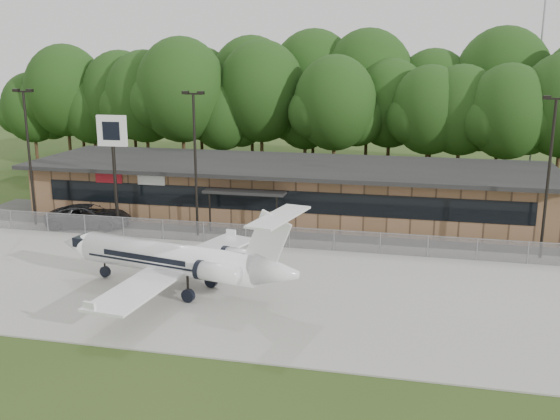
% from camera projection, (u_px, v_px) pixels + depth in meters
% --- Properties ---
extents(ground, '(160.00, 160.00, 0.00)m').
position_uv_depth(ground, '(176.00, 344.00, 27.88)').
color(ground, '#284117').
rests_on(ground, ground).
extents(apron, '(64.00, 18.00, 0.08)m').
position_uv_depth(apron, '(229.00, 282.00, 35.45)').
color(apron, '#9E9B93').
rests_on(apron, ground).
extents(parking_lot, '(50.00, 9.00, 0.06)m').
position_uv_depth(parking_lot, '(275.00, 229.00, 46.33)').
color(parking_lot, '#383835').
rests_on(parking_lot, ground).
extents(terminal, '(41.00, 11.65, 4.30)m').
position_uv_depth(terminal, '(288.00, 189.00, 50.02)').
color(terminal, '#866043').
rests_on(terminal, ground).
extents(fence, '(46.00, 0.04, 1.52)m').
position_uv_depth(fence, '(260.00, 236.00, 41.90)').
color(fence, gray).
rests_on(fence, ground).
extents(treeline, '(72.00, 12.00, 15.00)m').
position_uv_depth(treeline, '(324.00, 105.00, 65.84)').
color(treeline, '#163B12').
rests_on(treeline, ground).
extents(radio_mast, '(0.20, 0.20, 25.00)m').
position_uv_depth(radio_mast, '(540.00, 56.00, 65.59)').
color(radio_mast, gray).
rests_on(radio_mast, ground).
extents(light_pole_left, '(1.55, 0.30, 10.23)m').
position_uv_depth(light_pole_left, '(28.00, 147.00, 45.93)').
color(light_pole_left, black).
rests_on(light_pole_left, ground).
extents(light_pole_mid, '(1.55, 0.30, 10.23)m').
position_uv_depth(light_pole_mid, '(195.00, 153.00, 43.14)').
color(light_pole_mid, black).
rests_on(light_pole_mid, ground).
extents(light_pole_right, '(1.55, 0.30, 10.23)m').
position_uv_depth(light_pole_right, '(549.00, 166.00, 38.20)').
color(light_pole_right, black).
rests_on(light_pole_right, ground).
extents(business_jet, '(15.11, 13.58, 5.10)m').
position_uv_depth(business_jet, '(178.00, 260.00, 33.58)').
color(business_jet, white).
rests_on(business_jet, ground).
extents(suv, '(6.58, 3.88, 1.72)m').
position_uv_depth(suv, '(89.00, 216.00, 46.66)').
color(suv, '#333336').
rests_on(suv, ground).
extents(pole_sign, '(2.22, 0.31, 8.45)m').
position_uv_depth(pole_sign, '(113.00, 143.00, 44.66)').
color(pole_sign, black).
rests_on(pole_sign, ground).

